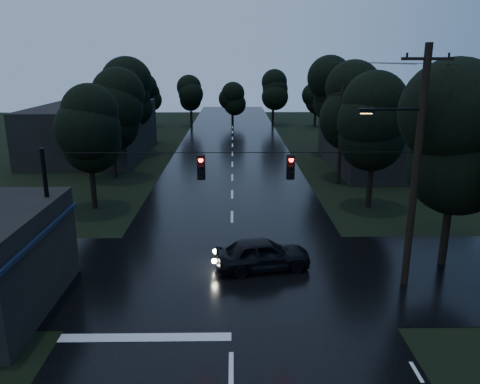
{
  "coord_description": "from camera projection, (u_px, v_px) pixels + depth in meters",
  "views": [
    {
      "loc": [
        0.1,
        -7.35,
        9.37
      ],
      "look_at": [
        0.42,
        15.18,
        2.98
      ],
      "focal_mm": 35.0,
      "sensor_mm": 36.0,
      "label": 1
    }
  ],
  "objects": [
    {
      "name": "anchor_pole_left",
      "position": [
        50.0,
        220.0,
        19.28
      ],
      "size": [
        0.18,
        0.18,
        6.0
      ],
      "primitive_type": "cylinder",
      "color": "black",
      "rests_on": "ground"
    },
    {
      "name": "building_far_right",
      "position": [
        388.0,
        143.0,
        41.92
      ],
      "size": [
        10.0,
        14.0,
        4.4
      ],
      "primitive_type": "cube",
      "color": "black",
      "rests_on": "ground"
    },
    {
      "name": "tree_right_b",
      "position": [
        353.0,
        104.0,
        36.98
      ],
      "size": [
        4.48,
        4.48,
        9.44
      ],
      "color": "black",
      "rests_on": "ground"
    },
    {
      "name": "cross_street",
      "position": [
        232.0,
        274.0,
        21.17
      ],
      "size": [
        60.0,
        9.0,
        0.02
      ],
      "primitive_type": "cube",
      "color": "black",
      "rests_on": "ground"
    },
    {
      "name": "car",
      "position": [
        263.0,
        254.0,
        21.53
      ],
      "size": [
        4.64,
        2.55,
        1.5
      ],
      "primitive_type": "imported",
      "rotation": [
        0.0,
        0.0,
        1.76
      ],
      "color": "black",
      "rests_on": "ground"
    },
    {
      "name": "utility_pole_main",
      "position": [
        414.0,
        165.0,
        18.87
      ],
      "size": [
        3.5,
        0.3,
        10.0
      ],
      "color": "black",
      "rests_on": "ground"
    },
    {
      "name": "building_far_left",
      "position": [
        94.0,
        130.0,
        47.22
      ],
      "size": [
        10.0,
        16.0,
        5.0
      ],
      "primitive_type": "cube",
      "color": "black",
      "rests_on": "ground"
    },
    {
      "name": "tree_left_b",
      "position": [
        110.0,
        109.0,
        36.81
      ],
      "size": [
        4.2,
        4.2,
        8.85
      ],
      "color": "black",
      "rests_on": "ground"
    },
    {
      "name": "tree_right_c",
      "position": [
        334.0,
        91.0,
        46.5
      ],
      "size": [
        4.76,
        4.76,
        10.03
      ],
      "color": "black",
      "rests_on": "ground"
    },
    {
      "name": "main_road",
      "position": [
        232.0,
        178.0,
        38.48
      ],
      "size": [
        12.0,
        120.0,
        0.02
      ],
      "primitive_type": "cube",
      "color": "black",
      "rests_on": "ground"
    },
    {
      "name": "tree_left_c",
      "position": [
        129.0,
        95.0,
        46.32
      ],
      "size": [
        4.48,
        4.48,
        9.44
      ],
      "color": "black",
      "rests_on": "ground"
    },
    {
      "name": "span_signals",
      "position": [
        245.0,
        166.0,
        18.77
      ],
      "size": [
        15.0,
        0.37,
        1.12
      ],
      "color": "black",
      "rests_on": "ground"
    },
    {
      "name": "tree_left_a",
      "position": [
        88.0,
        128.0,
        29.23
      ],
      "size": [
        3.92,
        3.92,
        8.26
      ],
      "color": "black",
      "rests_on": "ground"
    },
    {
      "name": "utility_pole_far",
      "position": [
        341.0,
        134.0,
        35.61
      ],
      "size": [
        2.0,
        0.3,
        7.5
      ],
      "color": "black",
      "rests_on": "ground"
    },
    {
      "name": "tree_corner_near",
      "position": [
        457.0,
        139.0,
        20.63
      ],
      "size": [
        4.48,
        4.48,
        9.44
      ],
      "color": "black",
      "rests_on": "ground"
    },
    {
      "name": "tree_right_a",
      "position": [
        375.0,
        122.0,
        29.38
      ],
      "size": [
        4.2,
        4.2,
        8.85
      ],
      "color": "black",
      "rests_on": "ground"
    }
  ]
}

